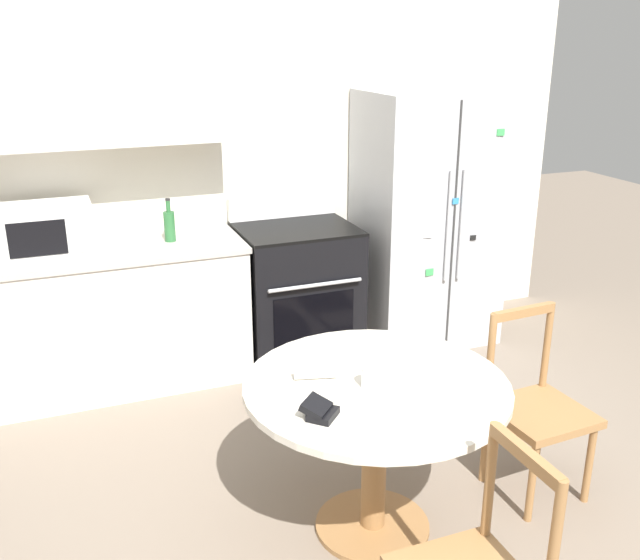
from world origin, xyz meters
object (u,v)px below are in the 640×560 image
object	(u,v)px
microwave	(46,230)
wallet	(319,410)
dining_chair_right	(537,410)
candle_glass	(372,379)
refrigerator	(427,219)
counter_bottle	(169,225)
oven_range	(297,291)

from	to	relation	value
microwave	wallet	world-z (taller)	microwave
dining_chair_right	candle_glass	bearing A→B (deg)	-1.89
refrigerator	counter_bottle	bearing A→B (deg)	177.73
counter_bottle	candle_glass	bearing A→B (deg)	-76.13
microwave	dining_chair_right	xyz separation A→B (m)	(2.09, -1.92, -0.61)
counter_bottle	wallet	bearing A→B (deg)	-84.82
dining_chair_right	wallet	xyz separation A→B (m)	(-1.18, -0.17, 0.33)
refrigerator	wallet	distance (m)	2.57
dining_chair_right	oven_range	bearing A→B (deg)	-76.95
oven_range	dining_chair_right	bearing A→B (deg)	-73.62
oven_range	microwave	bearing A→B (deg)	178.09
dining_chair_right	counter_bottle	bearing A→B (deg)	-57.72
counter_bottle	candle_glass	world-z (taller)	counter_bottle
oven_range	microwave	xyz separation A→B (m)	(-1.54, 0.05, 0.58)
refrigerator	counter_bottle	distance (m)	1.79
counter_bottle	microwave	bearing A→B (deg)	179.34
microwave	refrigerator	bearing A→B (deg)	-1.81
counter_bottle	dining_chair_right	size ratio (longest dim) A/B	0.30
counter_bottle	candle_glass	distance (m)	2.00
candle_glass	wallet	xyz separation A→B (m)	(-0.29, -0.14, -0.01)
oven_range	wallet	bearing A→B (deg)	-107.25
oven_range	counter_bottle	distance (m)	0.98
oven_range	wallet	world-z (taller)	oven_range
wallet	refrigerator	bearing A→B (deg)	51.40
microwave	dining_chair_right	world-z (taller)	microwave
oven_range	candle_glass	size ratio (longest dim) A/B	11.80
oven_range	dining_chair_right	xyz separation A→B (m)	(0.55, -1.87, -0.03)
candle_glass	wallet	bearing A→B (deg)	-153.68
oven_range	dining_chair_right	distance (m)	1.95
candle_glass	microwave	bearing A→B (deg)	121.62
candle_glass	wallet	size ratio (longest dim) A/B	0.52
microwave	dining_chair_right	bearing A→B (deg)	-42.60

